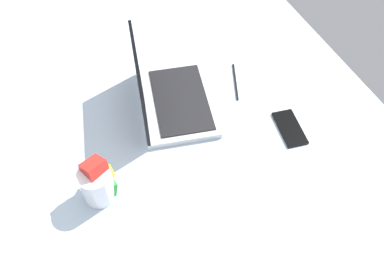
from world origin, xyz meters
TOP-DOWN VIEW (x-y plane):
  - bed_mattress at (0.00, 0.00)cm, footprint 180.00×140.00cm
  - laptop at (8.11, -3.93)cm, footprint 36.90×29.08cm
  - snack_cup at (-15.37, 24.47)cm, footprint 10.33×9.91cm
  - cell_phone at (-15.84, -36.01)cm, footprint 14.84×8.77cm
  - charger_cable at (9.02, -29.40)cm, footprint 16.07×6.70cm

SIDE VIEW (x-z plane):
  - bed_mattress at x=0.00cm, z-range 0.00..18.00cm
  - charger_cable at x=9.02cm, z-range 18.00..18.60cm
  - cell_phone at x=-15.84cm, z-range 18.00..18.80cm
  - laptop at x=8.11cm, z-range 10.91..33.91cm
  - snack_cup at x=-15.37cm, z-range 16.92..31.26cm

